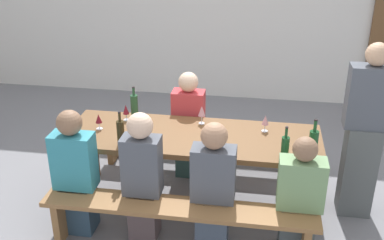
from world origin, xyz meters
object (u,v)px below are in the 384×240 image
Objects in this scene: seated_guest_near_1 at (143,179)px; seated_guest_near_3 at (299,200)px; wine_bottle_0 at (121,133)px; wine_glass_2 at (126,110)px; wine_glass_3 at (99,119)px; wine_glass_1 at (265,121)px; seated_guest_far_0 at (188,127)px; wine_bottle_3 at (134,106)px; tasting_table at (192,142)px; wine_bottle_2 at (313,142)px; wine_bottle_1 at (285,147)px; seated_guest_near_0 at (75,175)px; bench_far at (202,138)px; seated_guest_near_2 at (213,188)px; bench_near at (178,214)px; standing_host at (364,136)px; wine_glass_0 at (202,112)px.

seated_guest_near_1 reaches higher than seated_guest_near_3.
wine_bottle_0 reaches higher than wine_glass_2.
wine_glass_3 is at bearing 136.56° from wine_bottle_0.
seated_guest_near_1 is at bearing -44.27° from wine_glass_3.
wine_glass_1 is 0.14× the size of seated_guest_far_0.
wine_bottle_3 is at bearing 62.30° from seated_guest_near_3.
seated_guest_near_1 is (0.36, -0.78, -0.28)m from wine_glass_2.
wine_bottle_2 is at bearing -11.52° from tasting_table.
seated_guest_near_1 is (0.25, -0.25, -0.29)m from wine_bottle_0.
tasting_table is 0.92m from wine_bottle_1.
tasting_table is 1.11m from wine_bottle_2.
wine_bottle_2 is 0.98× the size of wine_bottle_3.
wine_glass_3 is 0.83m from seated_guest_near_1.
wine_glass_2 is 0.14× the size of seated_guest_near_0.
wine_bottle_3 reaches higher than wine_glass_2.
wine_bottle_0 is at bearing -27.60° from seated_guest_far_0.
tasting_table is at bearing -90.00° from bench_far.
wine_bottle_1 reaches higher than tasting_table.
wine_bottle_3 is 0.30× the size of seated_guest_near_2.
tasting_table is at bearing 158.33° from wine_bottle_1.
wine_bottle_2 is 0.93m from seated_guest_near_2.
wine_bottle_2 reaches higher than bench_far.
seated_guest_near_0 reaches higher than wine_bottle_1.
bench_far is at bearing 11.87° from seated_guest_near_2.
wine_glass_2 is at bearing 126.68° from bench_near.
standing_host reaches higher than wine_glass_3.
wine_bottle_3 is at bearing -145.09° from bench_far.
bench_far is at bearing 39.31° from wine_glass_3.
wine_bottle_0 is (-0.58, -1.02, 0.51)m from bench_far.
wine_bottle_2 is 0.28× the size of seated_guest_far_0.
wine_glass_0 is at bearing 41.79° from wine_bottle_0.
wine_glass_3 is at bearing 169.69° from wine_bottle_1.
seated_guest_near_3 is at bearing -58.91° from wine_bottle_1.
seated_guest_near_0 is at bearing -35.56° from seated_guest_far_0.
bench_far is at bearing 139.02° from wine_bottle_2.
standing_host is at bearing -5.57° from wine_glass_0.
bench_near is at bearing -57.75° from wine_bottle_3.
seated_guest_near_1 is 1.14m from seated_guest_far_0.
wine_glass_2 is (-1.77, 0.44, -0.01)m from wine_bottle_2.
wine_glass_0 is at bearing -25.17° from seated_guest_near_1.
seated_guest_near_3 is 0.92× the size of seated_guest_far_0.
seated_guest_near_3 is (0.97, 0.15, 0.15)m from bench_near.
seated_guest_near_0 is at bearing -126.19° from bench_far.
seated_guest_near_2 is at bearing -75.40° from wine_glass_0.
bench_near is 1.95× the size of seated_guest_near_0.
wine_bottle_1 is 1.35m from seated_guest_far_0.
seated_guest_far_0 reaches higher than wine_glass_3.
bench_near is 1.27m from wine_glass_2.
wine_bottle_2 is 0.57m from wine_glass_1.
wine_bottle_1 is 0.26× the size of seated_guest_near_2.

